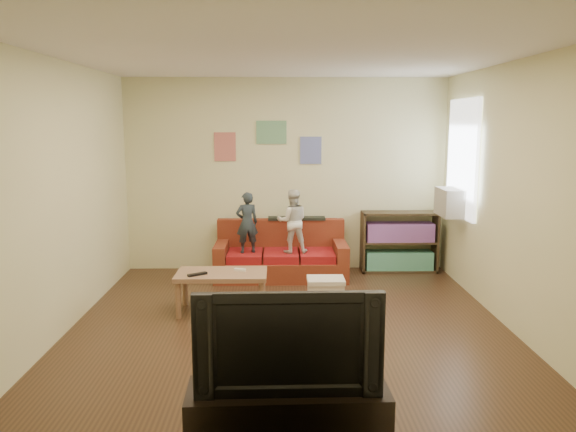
{
  "coord_description": "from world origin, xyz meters",
  "views": [
    {
      "loc": [
        -0.12,
        -5.41,
        2.09
      ],
      "look_at": [
        0.0,
        0.8,
        1.05
      ],
      "focal_mm": 35.0,
      "sensor_mm": 36.0,
      "label": 1
    }
  ],
  "objects_px": {
    "tv_stand": "(288,423)",
    "television": "(288,338)",
    "child_b": "(292,221)",
    "file_box": "(326,290)",
    "coffee_table": "(222,278)",
    "sofa": "(281,258)",
    "bookshelf": "(399,245)",
    "child_a": "(247,223)"
  },
  "relations": [
    {
      "from": "tv_stand",
      "to": "television",
      "type": "height_order",
      "value": "television"
    },
    {
      "from": "child_b",
      "to": "file_box",
      "type": "bearing_deg",
      "value": 105.95
    },
    {
      "from": "coffee_table",
      "to": "television",
      "type": "relative_size",
      "value": 0.88
    },
    {
      "from": "sofa",
      "to": "bookshelf",
      "type": "relative_size",
      "value": 1.66
    },
    {
      "from": "child_b",
      "to": "coffee_table",
      "type": "xyz_separation_m",
      "value": [
        -0.82,
        -1.27,
        -0.41
      ]
    },
    {
      "from": "child_a",
      "to": "child_b",
      "type": "height_order",
      "value": "child_b"
    },
    {
      "from": "sofa",
      "to": "child_b",
      "type": "relative_size",
      "value": 2.09
    },
    {
      "from": "child_b",
      "to": "tv_stand",
      "type": "bearing_deg",
      "value": 84.0
    },
    {
      "from": "child_a",
      "to": "tv_stand",
      "type": "xyz_separation_m",
      "value": [
        0.47,
        -4.06,
        -0.54
      ]
    },
    {
      "from": "coffee_table",
      "to": "tv_stand",
      "type": "relative_size",
      "value": 0.8
    },
    {
      "from": "child_b",
      "to": "tv_stand",
      "type": "distance_m",
      "value": 4.11
    },
    {
      "from": "sofa",
      "to": "television",
      "type": "distance_m",
      "value": 4.26
    },
    {
      "from": "bookshelf",
      "to": "file_box",
      "type": "height_order",
      "value": "bookshelf"
    },
    {
      "from": "child_a",
      "to": "television",
      "type": "distance_m",
      "value": 4.09
    },
    {
      "from": "tv_stand",
      "to": "child_a",
      "type": "bearing_deg",
      "value": 94.68
    },
    {
      "from": "child_b",
      "to": "bookshelf",
      "type": "xyz_separation_m",
      "value": [
        1.52,
        0.4,
        -0.42
      ]
    },
    {
      "from": "coffee_table",
      "to": "child_b",
      "type": "bearing_deg",
      "value": 57.28
    },
    {
      "from": "bookshelf",
      "to": "coffee_table",
      "type": "bearing_deg",
      "value": -144.4
    },
    {
      "from": "bookshelf",
      "to": "file_box",
      "type": "xyz_separation_m",
      "value": [
        -1.15,
        -1.4,
        -0.23
      ]
    },
    {
      "from": "television",
      "to": "tv_stand",
      "type": "bearing_deg",
      "value": 0.0
    },
    {
      "from": "sofa",
      "to": "child_b",
      "type": "distance_m",
      "value": 0.58
    },
    {
      "from": "coffee_table",
      "to": "television",
      "type": "xyz_separation_m",
      "value": [
        0.68,
        -2.79,
        0.41
      ]
    },
    {
      "from": "child_a",
      "to": "coffee_table",
      "type": "distance_m",
      "value": 1.35
    },
    {
      "from": "sofa",
      "to": "television",
      "type": "bearing_deg",
      "value": -89.8
    },
    {
      "from": "child_b",
      "to": "child_a",
      "type": "bearing_deg",
      "value": -4.12
    },
    {
      "from": "coffee_table",
      "to": "bookshelf",
      "type": "distance_m",
      "value": 2.87
    },
    {
      "from": "sofa",
      "to": "file_box",
      "type": "height_order",
      "value": "sofa"
    },
    {
      "from": "tv_stand",
      "to": "bookshelf",
      "type": "bearing_deg",
      "value": 67.82
    },
    {
      "from": "child_b",
      "to": "coffee_table",
      "type": "bearing_deg",
      "value": 53.15
    },
    {
      "from": "child_a",
      "to": "bookshelf",
      "type": "xyz_separation_m",
      "value": [
        2.12,
        0.4,
        -0.4
      ]
    },
    {
      "from": "file_box",
      "to": "tv_stand",
      "type": "bearing_deg",
      "value": -99.24
    },
    {
      "from": "sofa",
      "to": "file_box",
      "type": "relative_size",
      "value": 4.11
    },
    {
      "from": "child_b",
      "to": "tv_stand",
      "type": "height_order",
      "value": "child_b"
    },
    {
      "from": "child_a",
      "to": "child_b",
      "type": "distance_m",
      "value": 0.6
    },
    {
      "from": "tv_stand",
      "to": "coffee_table",
      "type": "bearing_deg",
      "value": 101.91
    },
    {
      "from": "bookshelf",
      "to": "tv_stand",
      "type": "bearing_deg",
      "value": -110.31
    },
    {
      "from": "bookshelf",
      "to": "file_box",
      "type": "bearing_deg",
      "value": -129.52
    },
    {
      "from": "child_a",
      "to": "television",
      "type": "relative_size",
      "value": 0.72
    },
    {
      "from": "child_a",
      "to": "child_b",
      "type": "xyz_separation_m",
      "value": [
        0.6,
        0.0,
        0.02
      ]
    },
    {
      "from": "sofa",
      "to": "bookshelf",
      "type": "distance_m",
      "value": 1.69
    },
    {
      "from": "bookshelf",
      "to": "child_b",
      "type": "bearing_deg",
      "value": -165.25
    },
    {
      "from": "sofa",
      "to": "tv_stand",
      "type": "distance_m",
      "value": 4.23
    }
  ]
}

